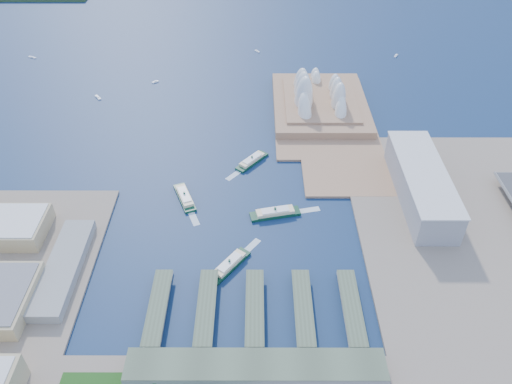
{
  "coord_description": "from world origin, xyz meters",
  "views": [
    {
      "loc": [
        15.58,
        -346.29,
        357.26
      ],
      "look_at": [
        14.89,
        69.25,
        18.0
      ],
      "focal_mm": 35.0,
      "sensor_mm": 36.0,
      "label": 1
    }
  ],
  "objects_px": {
    "opera_house": "(321,88)",
    "ferry_c": "(229,263)",
    "ferry_d": "(275,211)",
    "ferry_b": "(252,159)",
    "ferry_a": "(184,196)",
    "toaster_building": "(421,184)"
  },
  "relations": [
    {
      "from": "opera_house",
      "to": "ferry_c",
      "type": "relative_size",
      "value": 3.6
    },
    {
      "from": "ferry_c",
      "to": "ferry_d",
      "type": "distance_m",
      "value": 87.1
    },
    {
      "from": "ferry_d",
      "to": "ferry_b",
      "type": "bearing_deg",
      "value": 2.41
    },
    {
      "from": "opera_house",
      "to": "ferry_a",
      "type": "height_order",
      "value": "opera_house"
    },
    {
      "from": "toaster_building",
      "to": "ferry_b",
      "type": "xyz_separation_m",
      "value": [
        -185.13,
        68.57,
        -15.87
      ]
    },
    {
      "from": "opera_house",
      "to": "ferry_b",
      "type": "xyz_separation_m",
      "value": [
        -95.13,
        -131.43,
        -27.37
      ]
    },
    {
      "from": "opera_house",
      "to": "ferry_c",
      "type": "xyz_separation_m",
      "value": [
        -115.22,
        -301.95,
        -27.27
      ]
    },
    {
      "from": "ferry_c",
      "to": "toaster_building",
      "type": "bearing_deg",
      "value": -116.74
    },
    {
      "from": "ferry_a",
      "to": "ferry_b",
      "type": "height_order",
      "value": "ferry_a"
    },
    {
      "from": "ferry_b",
      "to": "ferry_a",
      "type": "bearing_deg",
      "value": -97.43
    },
    {
      "from": "ferry_b",
      "to": "ferry_d",
      "type": "bearing_deg",
      "value": -35.67
    },
    {
      "from": "opera_house",
      "to": "ferry_b",
      "type": "height_order",
      "value": "opera_house"
    },
    {
      "from": "opera_house",
      "to": "ferry_a",
      "type": "bearing_deg",
      "value": -130.16
    },
    {
      "from": "ferry_b",
      "to": "ferry_d",
      "type": "xyz_separation_m",
      "value": [
        25.43,
        -96.25,
        0.47
      ]
    },
    {
      "from": "toaster_building",
      "to": "ferry_d",
      "type": "height_order",
      "value": "toaster_building"
    },
    {
      "from": "ferry_b",
      "to": "ferry_d",
      "type": "distance_m",
      "value": 99.55
    },
    {
      "from": "ferry_d",
      "to": "ferry_c",
      "type": "bearing_deg",
      "value": 136.1
    },
    {
      "from": "opera_house",
      "to": "ferry_c",
      "type": "distance_m",
      "value": 324.33
    },
    {
      "from": "toaster_building",
      "to": "ferry_b",
      "type": "height_order",
      "value": "toaster_building"
    },
    {
      "from": "ferry_c",
      "to": "ferry_a",
      "type": "bearing_deg",
      "value": -24.91
    },
    {
      "from": "opera_house",
      "to": "ferry_a",
      "type": "distance_m",
      "value": 264.26
    },
    {
      "from": "ferry_a",
      "to": "ferry_b",
      "type": "xyz_separation_m",
      "value": [
        74.38,
        69.45,
        -0.15
      ]
    }
  ]
}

